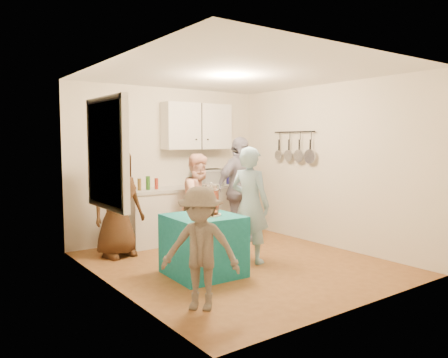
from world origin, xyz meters
TOP-DOWN VIEW (x-y plane):
  - floor at (0.00, 0.00)m, footprint 4.00×4.00m
  - ceiling at (0.00, 0.00)m, footprint 4.00×4.00m
  - back_wall at (0.00, 2.00)m, footprint 3.60×3.60m
  - left_wall at (-1.80, 0.00)m, footprint 4.00×4.00m
  - right_wall at (1.80, 0.00)m, footprint 4.00×4.00m
  - window_night at (-1.77, 0.30)m, footprint 0.04×1.00m
  - counter at (0.20, 1.70)m, footprint 2.20×0.58m
  - countertop at (0.20, 1.70)m, footprint 2.24×0.62m
  - upper_cabinet at (0.50, 1.85)m, footprint 1.30×0.30m
  - pot_rack at (1.72, 0.70)m, footprint 0.12×1.00m
  - microwave at (0.61, 1.70)m, footprint 0.58×0.44m
  - party_table at (-0.68, -0.15)m, footprint 0.89×0.89m
  - donut_cake at (-0.65, -0.16)m, footprint 0.38×0.38m
  - punch_jar at (-0.42, 0.08)m, footprint 0.22×0.22m
  - man_birthday at (0.17, -0.04)m, footprint 0.56×0.68m
  - woman_back_left at (-1.21, 1.33)m, footprint 0.86×0.63m
  - woman_back_center at (0.04, 1.05)m, footprint 0.84×0.72m
  - woman_back_right at (0.81, 1.05)m, footprint 1.09×0.60m
  - child_near_left at (-1.33, -1.09)m, footprint 0.89×0.90m

SIDE VIEW (x-z plane):
  - floor at x=0.00m, z-range 0.00..0.00m
  - party_table at x=-0.68m, z-range 0.00..0.76m
  - counter at x=0.20m, z-range 0.00..0.86m
  - child_near_left at x=-1.33m, z-range 0.00..1.24m
  - woman_back_center at x=0.04m, z-range 0.00..1.50m
  - woman_back_left at x=-1.21m, z-range 0.00..1.62m
  - man_birthday at x=0.17m, z-range 0.00..1.62m
  - donut_cake at x=-0.65m, z-range 0.76..0.94m
  - woman_back_right at x=0.81m, z-range 0.00..1.76m
  - countertop at x=0.20m, z-range 0.86..0.91m
  - punch_jar at x=-0.42m, z-range 0.76..1.10m
  - microwave at x=0.61m, z-range 0.91..1.20m
  - back_wall at x=0.00m, z-range 1.30..1.30m
  - left_wall at x=-1.80m, z-range 1.30..1.30m
  - right_wall at x=1.80m, z-range 1.30..1.30m
  - window_night at x=-1.77m, z-range 0.95..2.15m
  - pot_rack at x=1.72m, z-range 1.30..1.90m
  - upper_cabinet at x=0.50m, z-range 1.55..2.35m
  - ceiling at x=0.00m, z-range 2.60..2.60m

